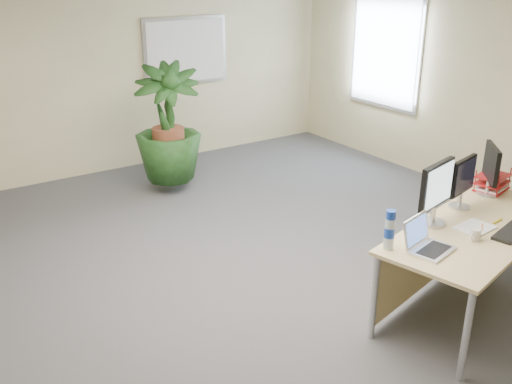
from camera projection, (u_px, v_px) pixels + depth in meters
floor at (280, 295)px, 4.98m from camera, size 8.00×8.00×0.00m
back_wall at (105, 73)px, 7.58m from camera, size 7.00×0.04×2.70m
whiteboard at (186, 51)px, 8.10m from camera, size 1.30×0.04×0.95m
window at (385, 52)px, 7.98m from camera, size 0.04×1.30×1.55m
desk at (463, 240)px, 4.67m from camera, size 2.07×1.24×0.74m
floor_plant at (168, 133)px, 7.06m from camera, size 1.10×1.10×1.50m
monitor_left at (436, 189)px, 4.47m from camera, size 0.46×0.21×0.52m
monitor_right at (463, 180)px, 4.80m from camera, size 0.39×0.18×0.44m
monitor_dark at (491, 167)px, 5.07m from camera, size 0.30×0.33×0.46m
laptop at (426, 242)px, 4.15m from camera, size 0.38×0.35×0.23m
keyboard at (512, 232)px, 4.42m from camera, size 0.47×0.25×0.03m
coffee_mug at (475, 234)px, 4.30m from camera, size 0.12×0.08×0.09m
spiral_notebook at (475, 228)px, 4.50m from camera, size 0.32×0.25×0.01m
orange_pen at (482, 227)px, 4.49m from camera, size 0.11×0.08×0.01m
yellow_highlighter at (498, 221)px, 4.61m from camera, size 0.13×0.03×0.02m
water_bottle at (390, 231)px, 4.13m from camera, size 0.08×0.08×0.30m
letter_tray at (492, 184)px, 5.24m from camera, size 0.36×0.30×0.15m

